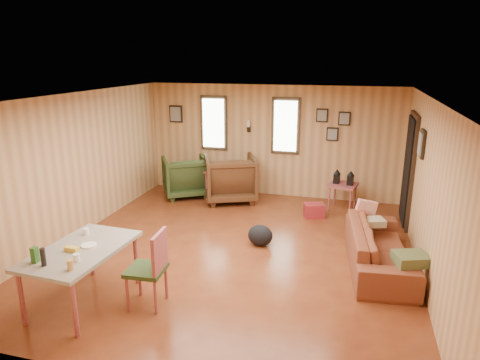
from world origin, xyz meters
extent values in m
cube|color=brown|center=(0.00, 0.00, -0.01)|extent=(5.50, 6.00, 0.02)
cube|color=#997C5B|center=(0.00, 0.00, 2.41)|extent=(5.50, 6.00, 0.02)
cube|color=tan|center=(0.00, 3.01, 1.20)|extent=(5.50, 0.02, 2.40)
cube|color=tan|center=(0.00, -3.01, 1.20)|extent=(5.50, 0.02, 2.40)
cube|color=tan|center=(-2.76, 0.00, 1.20)|extent=(0.02, 6.00, 2.40)
cube|color=tan|center=(2.76, 0.00, 1.20)|extent=(0.02, 6.00, 2.40)
cube|color=black|center=(-1.30, 2.97, 1.55)|extent=(0.60, 0.05, 1.20)
cube|color=#E0F2D1|center=(-1.30, 2.93, 1.55)|extent=(0.48, 0.04, 1.06)
cube|color=black|center=(0.30, 2.97, 1.55)|extent=(0.60, 0.05, 1.20)
cube|color=#E0F2D1|center=(0.30, 2.93, 1.55)|extent=(0.48, 0.04, 1.06)
cube|color=black|center=(-0.50, 2.95, 1.45)|extent=(0.07, 0.05, 0.12)
cylinder|color=silver|center=(-0.50, 2.89, 1.58)|extent=(0.07, 0.07, 0.14)
cube|color=black|center=(2.72, 1.95, 1.00)|extent=(0.06, 1.00, 2.05)
cube|color=black|center=(2.68, 1.95, 1.00)|extent=(0.04, 0.82, 1.90)
cube|color=black|center=(1.05, 2.97, 1.80)|extent=(0.24, 0.04, 0.28)
cube|color=#9E998C|center=(1.05, 2.94, 1.80)|extent=(0.19, 0.02, 0.22)
cube|color=black|center=(1.50, 2.97, 1.75)|extent=(0.24, 0.04, 0.28)
cube|color=#9E998C|center=(1.50, 2.94, 1.75)|extent=(0.19, 0.02, 0.22)
cube|color=black|center=(1.28, 2.97, 1.42)|extent=(0.24, 0.04, 0.28)
cube|color=#9E998C|center=(1.28, 2.94, 1.42)|extent=(0.19, 0.02, 0.22)
cube|color=black|center=(-2.20, 2.97, 1.72)|extent=(0.30, 0.04, 0.38)
cube|color=#9E998C|center=(-2.20, 2.94, 1.72)|extent=(0.24, 0.02, 0.31)
cube|color=black|center=(2.72, 0.85, 1.70)|extent=(0.04, 0.34, 0.42)
cube|color=#9E998C|center=(2.69, 0.85, 1.70)|extent=(0.02, 0.27, 0.34)
imported|color=brown|center=(2.19, 0.03, 0.40)|extent=(0.81, 2.11, 0.80)
imported|color=#492A15|center=(-0.75, 2.36, 0.53)|extent=(1.33, 1.30, 1.06)
imported|color=#2E3F1C|center=(-1.79, 2.41, 0.48)|extent=(1.24, 1.22, 0.95)
cube|color=#AD4E4D|center=(-1.43, 2.54, 0.61)|extent=(0.74, 0.71, 0.04)
cube|color=#AD4E4D|center=(-1.43, 2.54, 0.20)|extent=(0.68, 0.64, 0.03)
cylinder|color=#AD4E4D|center=(-1.74, 2.41, 0.30)|extent=(0.06, 0.06, 0.60)
cylinder|color=#AD4E4D|center=(-1.25, 2.26, 0.30)|extent=(0.06, 0.06, 0.60)
cylinder|color=#AD4E4D|center=(-1.61, 2.83, 0.30)|extent=(0.06, 0.06, 0.60)
cylinder|color=#AD4E4D|center=(-1.12, 2.68, 0.30)|extent=(0.06, 0.06, 0.60)
cube|color=brown|center=(-1.56, 2.58, 0.70)|extent=(0.11, 0.05, 0.14)
cube|color=brown|center=(-1.32, 2.51, 0.70)|extent=(0.10, 0.05, 0.13)
cube|color=#AD4E4D|center=(1.58, 2.37, 0.52)|extent=(0.61, 0.61, 0.04)
cylinder|color=#AD4E4D|center=(1.33, 2.21, 0.26)|extent=(0.04, 0.04, 0.52)
cylinder|color=#AD4E4D|center=(1.74, 2.12, 0.26)|extent=(0.04, 0.04, 0.52)
cylinder|color=#AD4E4D|center=(1.42, 2.62, 0.26)|extent=(0.04, 0.04, 0.52)
cylinder|color=#AD4E4D|center=(1.82, 2.53, 0.26)|extent=(0.04, 0.04, 0.52)
cube|color=black|center=(1.45, 2.40, 0.63)|extent=(0.14, 0.14, 0.19)
cone|color=black|center=(1.45, 2.40, 0.78)|extent=(0.18, 0.18, 0.10)
cube|color=black|center=(1.71, 2.34, 0.63)|extent=(0.14, 0.14, 0.19)
cone|color=black|center=(1.71, 2.34, 0.78)|extent=(0.18, 0.18, 0.10)
cube|color=maroon|center=(1.08, 1.81, 0.13)|extent=(0.43, 0.37, 0.27)
ellipsoid|color=black|center=(0.37, 0.29, 0.17)|extent=(0.49, 0.44, 0.35)
cube|color=#4C542F|center=(2.54, -0.64, 0.49)|extent=(0.51, 0.46, 0.14)
cube|color=red|center=(1.99, 0.83, 0.58)|extent=(0.38, 0.22, 0.37)
cube|color=#9A8D68|center=(2.10, 0.59, 0.47)|extent=(0.43, 0.38, 0.10)
cube|color=gray|center=(-1.37, -1.92, 0.70)|extent=(0.93, 1.47, 0.05)
cylinder|color=#AD4E4D|center=(-1.76, -2.51, 0.34)|extent=(0.06, 0.06, 0.68)
cylinder|color=#AD4E4D|center=(-1.04, -2.55, 0.34)|extent=(0.06, 0.06, 0.68)
cylinder|color=#AD4E4D|center=(-1.69, -1.28, 0.34)|extent=(0.06, 0.06, 0.68)
cylinder|color=#AD4E4D|center=(-0.97, -1.32, 0.34)|extent=(0.06, 0.06, 0.68)
cylinder|color=white|center=(-1.21, -2.21, 0.77)|extent=(0.08, 0.08, 0.09)
cylinder|color=white|center=(-1.55, -1.53, 0.77)|extent=(0.08, 0.08, 0.09)
cube|color=#285D21|center=(-1.64, -2.36, 0.82)|extent=(0.07, 0.07, 0.18)
cylinder|color=black|center=(-1.49, -2.41, 0.83)|extent=(0.06, 0.06, 0.21)
cylinder|color=tan|center=(-1.15, -2.41, 0.78)|extent=(0.07, 0.07, 0.11)
cylinder|color=white|center=(-1.31, -1.83, 0.74)|extent=(0.20, 0.20, 0.02)
cube|color=gold|center=(-1.42, -2.01, 0.76)|extent=(0.17, 0.09, 0.06)
cube|color=#2E3F1C|center=(-0.59, -1.76, 0.47)|extent=(0.47, 0.47, 0.05)
cube|color=#AD4E4D|center=(-0.40, -1.75, 0.73)|extent=(0.07, 0.42, 0.48)
cylinder|color=#AD4E4D|center=(-0.76, -1.95, 0.23)|extent=(0.04, 0.04, 0.46)
cylinder|color=#AD4E4D|center=(-0.40, -1.93, 0.23)|extent=(0.04, 0.04, 0.46)
cylinder|color=#AD4E4D|center=(-0.78, -1.60, 0.23)|extent=(0.04, 0.04, 0.46)
cylinder|color=#AD4E4D|center=(-0.43, -1.57, 0.23)|extent=(0.04, 0.04, 0.46)
camera|label=1|loc=(1.74, -5.97, 2.96)|focal=32.00mm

